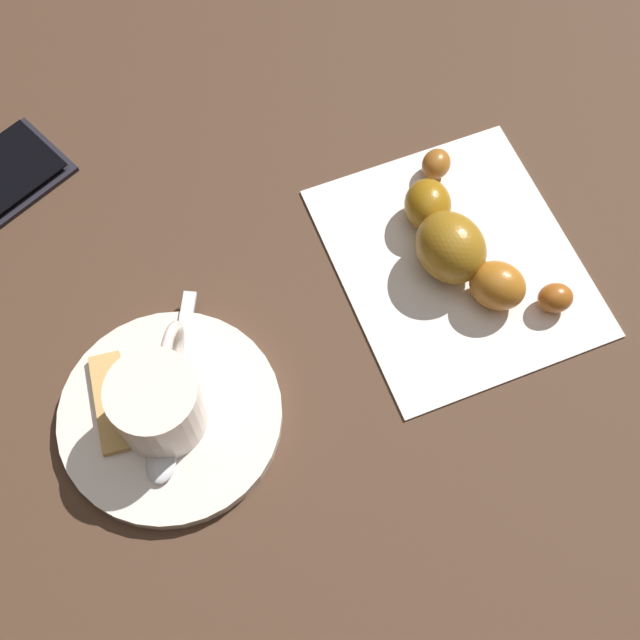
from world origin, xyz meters
TOP-DOWN VIEW (x-y plane):
  - ground_plane at (0.00, 0.00)m, footprint 1.80×1.80m
  - saucer at (0.10, 0.02)m, footprint 0.15×0.15m
  - espresso_cup at (0.10, 0.02)m, footprint 0.06×0.08m
  - teaspoon at (0.10, 0.02)m, footprint 0.07×0.13m
  - sugar_packet at (0.13, 0.00)m, footprint 0.03×0.07m
  - napkin at (-0.13, -0.02)m, footprint 0.17×0.20m
  - croissant at (-0.13, -0.02)m, footprint 0.10×0.16m

SIDE VIEW (x-z plane):
  - ground_plane at x=0.00m, z-range 0.00..0.00m
  - napkin at x=-0.13m, z-range 0.00..0.00m
  - saucer at x=0.10m, z-range 0.00..0.01m
  - teaspoon at x=0.10m, z-range 0.01..0.02m
  - sugar_packet at x=0.13m, z-range 0.01..0.02m
  - croissant at x=-0.13m, z-range 0.00..0.05m
  - espresso_cup at x=0.10m, z-range 0.01..0.07m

